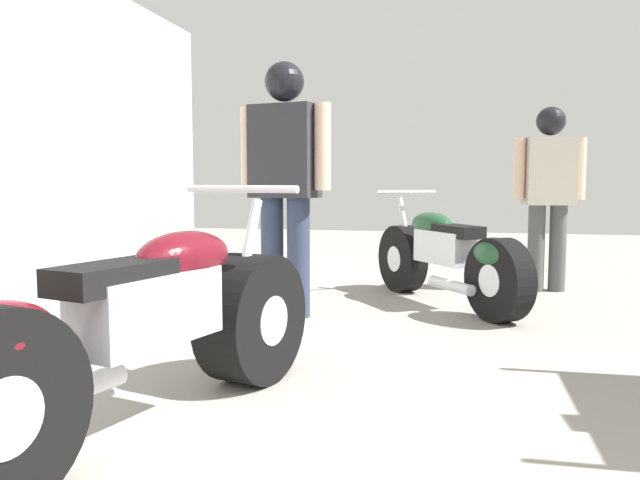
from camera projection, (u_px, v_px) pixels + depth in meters
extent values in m
plane|color=gray|center=(383.00, 344.00, 3.85)|extent=(17.12, 17.12, 0.00)
cylinder|color=black|center=(252.00, 318.00, 3.11)|extent=(0.41, 0.67, 0.63)
cylinder|color=silver|center=(252.00, 318.00, 3.11)|extent=(0.32, 0.30, 0.24)
cube|color=silver|center=(148.00, 308.00, 2.47)|extent=(0.40, 0.67, 0.27)
ellipsoid|color=#5B0F19|center=(184.00, 257.00, 2.65)|extent=(0.38, 0.56, 0.22)
cube|color=black|center=(113.00, 277.00, 2.30)|extent=(0.33, 0.51, 0.10)
cylinder|color=silver|center=(246.00, 259.00, 3.05)|extent=(0.11, 0.25, 0.57)
cylinder|color=silver|center=(241.00, 189.00, 2.99)|extent=(0.59, 0.20, 0.04)
cylinder|color=silver|center=(64.00, 393.00, 2.30)|extent=(0.23, 0.54, 0.09)
cylinder|color=black|center=(402.00, 258.00, 5.65)|extent=(0.47, 0.58, 0.59)
cylinder|color=silver|center=(402.00, 258.00, 5.65)|extent=(0.27, 0.28, 0.22)
cylinder|color=black|center=(499.00, 280.00, 4.44)|extent=(0.47, 0.58, 0.59)
cylinder|color=silver|center=(499.00, 280.00, 4.44)|extent=(0.27, 0.28, 0.22)
cube|color=silver|center=(445.00, 247.00, 5.03)|extent=(0.51, 0.61, 0.26)
ellipsoid|color=#1E4728|center=(432.00, 225.00, 5.20)|extent=(0.47, 0.53, 0.20)
cube|color=black|center=(458.00, 231.00, 4.87)|extent=(0.42, 0.48, 0.09)
ellipsoid|color=#1E4728|center=(495.00, 253.00, 4.46)|extent=(0.42, 0.47, 0.22)
cylinder|color=silver|center=(405.00, 228.00, 5.60)|extent=(0.17, 0.22, 0.53)
cylinder|color=silver|center=(407.00, 192.00, 5.53)|extent=(0.49, 0.35, 0.03)
cylinder|color=silver|center=(451.00, 285.00, 4.75)|extent=(0.35, 0.46, 0.08)
cylinder|color=#4C4C4C|center=(558.00, 248.00, 5.67)|extent=(0.17, 0.17, 0.76)
cylinder|color=#4C4C4C|center=(536.00, 248.00, 5.68)|extent=(0.17, 0.17, 0.76)
cube|color=#B2A899|center=(549.00, 171.00, 5.61)|extent=(0.46, 0.30, 0.59)
cylinder|color=beige|center=(580.00, 169.00, 5.61)|extent=(0.12, 0.12, 0.54)
cylinder|color=beige|center=(519.00, 169.00, 5.62)|extent=(0.12, 0.12, 0.54)
sphere|color=black|center=(551.00, 123.00, 5.57)|extent=(0.21, 0.21, 0.21)
sphere|color=black|center=(551.00, 121.00, 5.57)|extent=(0.25, 0.25, 0.25)
cylinder|color=#2D3851|center=(298.00, 258.00, 4.59)|extent=(0.20, 0.20, 0.86)
cylinder|color=#2D3851|center=(272.00, 256.00, 4.68)|extent=(0.20, 0.20, 0.86)
cube|color=#2D2D33|center=(285.00, 151.00, 4.57)|extent=(0.52, 0.35, 0.66)
cylinder|color=beige|center=(323.00, 147.00, 4.44)|extent=(0.14, 0.14, 0.60)
cylinder|color=beige|center=(249.00, 148.00, 4.68)|extent=(0.14, 0.14, 0.60)
sphere|color=black|center=(284.00, 84.00, 4.52)|extent=(0.24, 0.24, 0.24)
sphere|color=black|center=(284.00, 82.00, 4.52)|extent=(0.28, 0.28, 0.28)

